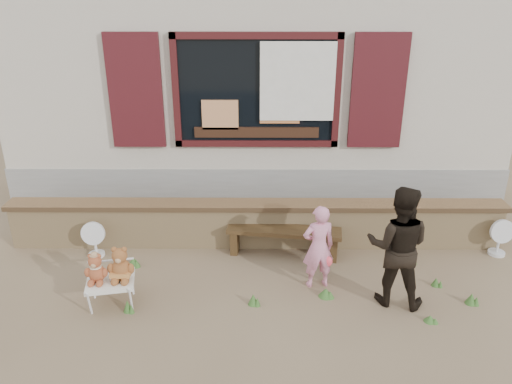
{
  "coord_description": "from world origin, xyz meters",
  "views": [
    {
      "loc": [
        0.04,
        -5.45,
        3.56
      ],
      "look_at": [
        0.0,
        0.6,
        1.0
      ],
      "focal_mm": 35.0,
      "sensor_mm": 36.0,
      "label": 1
    }
  ],
  "objects_px": {
    "child": "(318,247)",
    "adult": "(398,246)",
    "teddy_bear_left": "(96,267)",
    "teddy_bear_right": "(121,263)",
    "folding_chair": "(111,282)",
    "bench": "(284,236)"
  },
  "relations": [
    {
      "from": "child",
      "to": "adult",
      "type": "relative_size",
      "value": 0.74
    },
    {
      "from": "teddy_bear_left",
      "to": "adult",
      "type": "height_order",
      "value": "adult"
    },
    {
      "from": "teddy_bear_right",
      "to": "folding_chair",
      "type": "bearing_deg",
      "value": -180.0
    },
    {
      "from": "teddy_bear_right",
      "to": "bench",
      "type": "bearing_deg",
      "value": 19.57
    },
    {
      "from": "bench",
      "to": "folding_chair",
      "type": "relative_size",
      "value": 2.58
    },
    {
      "from": "teddy_bear_right",
      "to": "adult",
      "type": "distance_m",
      "value": 3.21
    },
    {
      "from": "folding_chair",
      "to": "teddy_bear_right",
      "type": "height_order",
      "value": "teddy_bear_right"
    },
    {
      "from": "child",
      "to": "folding_chair",
      "type": "bearing_deg",
      "value": -1.56
    },
    {
      "from": "teddy_bear_left",
      "to": "adult",
      "type": "bearing_deg",
      "value": -9.14
    },
    {
      "from": "teddy_bear_left",
      "to": "child",
      "type": "height_order",
      "value": "child"
    },
    {
      "from": "folding_chair",
      "to": "adult",
      "type": "bearing_deg",
      "value": -9.52
    },
    {
      "from": "teddy_bear_left",
      "to": "child",
      "type": "bearing_deg",
      "value": -1.45
    },
    {
      "from": "teddy_bear_right",
      "to": "child",
      "type": "distance_m",
      "value": 2.37
    },
    {
      "from": "folding_chair",
      "to": "child",
      "type": "xyz_separation_m",
      "value": [
        2.48,
        0.41,
        0.25
      ]
    },
    {
      "from": "teddy_bear_left",
      "to": "adult",
      "type": "xyz_separation_m",
      "value": [
        3.48,
        0.11,
        0.22
      ]
    },
    {
      "from": "bench",
      "to": "child",
      "type": "distance_m",
      "value": 0.9
    },
    {
      "from": "bench",
      "to": "child",
      "type": "height_order",
      "value": "child"
    },
    {
      "from": "adult",
      "to": "bench",
      "type": "bearing_deg",
      "value": -24.7
    },
    {
      "from": "child",
      "to": "adult",
      "type": "height_order",
      "value": "adult"
    },
    {
      "from": "bench",
      "to": "adult",
      "type": "bearing_deg",
      "value": -33.39
    },
    {
      "from": "teddy_bear_right",
      "to": "adult",
      "type": "height_order",
      "value": "adult"
    },
    {
      "from": "child",
      "to": "adult",
      "type": "bearing_deg",
      "value": 148.41
    }
  ]
}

